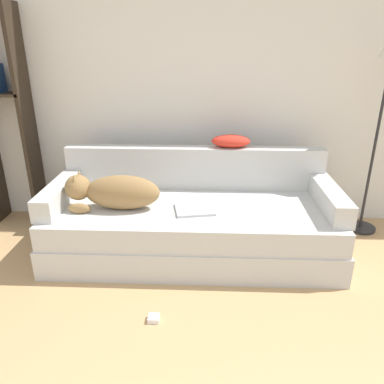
{
  "coord_description": "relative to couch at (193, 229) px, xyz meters",
  "views": [
    {
      "loc": [
        0.04,
        -0.58,
        1.62
      ],
      "look_at": [
        -0.08,
        2.03,
        0.57
      ],
      "focal_mm": 35.0,
      "sensor_mm": 36.0,
      "label": 1
    }
  ],
  "objects": [
    {
      "name": "wall_back",
      "position": [
        0.08,
        0.74,
        1.14
      ],
      "size": [
        8.09,
        0.06,
        2.7
      ],
      "color": "silver",
      "rests_on": "ground_plane"
    },
    {
      "name": "dog",
      "position": [
        -0.6,
        -0.09,
        0.35
      ],
      "size": [
        0.72,
        0.25,
        0.29
      ],
      "color": "olive",
      "rests_on": "couch"
    },
    {
      "name": "couch",
      "position": [
        0.0,
        0.0,
        0.0
      ],
      "size": [
        2.26,
        0.94,
        0.42
      ],
      "color": "silver",
      "rests_on": "ground_plane"
    },
    {
      "name": "couch_arm_left",
      "position": [
        -1.05,
        -0.01,
        0.3
      ],
      "size": [
        0.15,
        0.75,
        0.17
      ],
      "color": "silver",
      "rests_on": "couch"
    },
    {
      "name": "power_adapter",
      "position": [
        -0.21,
        -0.84,
        -0.19
      ],
      "size": [
        0.07,
        0.07,
        0.03
      ],
      "color": "white",
      "rests_on": "ground_plane"
    },
    {
      "name": "couch_arm_right",
      "position": [
        1.05,
        -0.01,
        0.3
      ],
      "size": [
        0.15,
        0.75,
        0.17
      ],
      "color": "silver",
      "rests_on": "couch"
    },
    {
      "name": "bookshelf",
      "position": [
        -1.71,
        0.56,
        0.87
      ],
      "size": [
        0.44,
        0.26,
        1.93
      ],
      "color": "#2D2319",
      "rests_on": "ground_plane"
    },
    {
      "name": "couch_backrest",
      "position": [
        0.0,
        0.4,
        0.4
      ],
      "size": [
        2.22,
        0.15,
        0.36
      ],
      "color": "silver",
      "rests_on": "couch"
    },
    {
      "name": "laptop",
      "position": [
        0.02,
        -0.1,
        0.22
      ],
      "size": [
        0.33,
        0.3,
        0.02
      ],
      "rotation": [
        0.0,
        0.0,
        0.17
      ],
      "color": "#B7B7BC",
      "rests_on": "couch"
    },
    {
      "name": "throw_pillow",
      "position": [
        0.31,
        0.42,
        0.63
      ],
      "size": [
        0.33,
        0.19,
        0.11
      ],
      "color": "red",
      "rests_on": "couch_backrest"
    }
  ]
}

